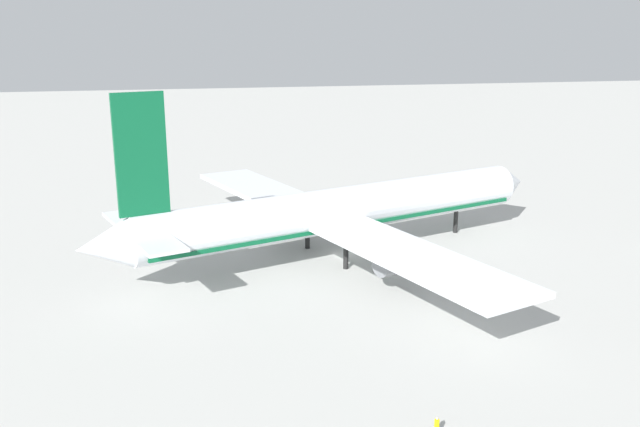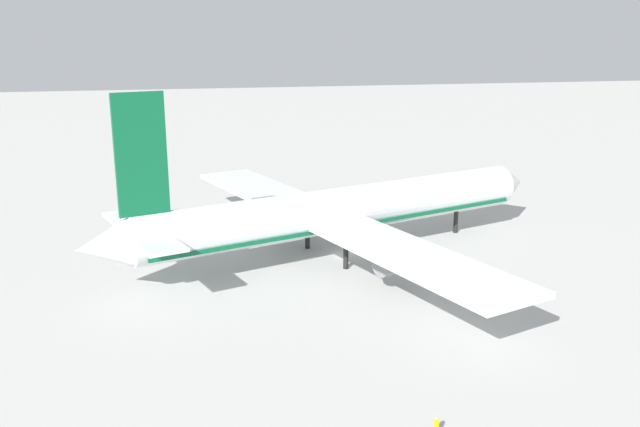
% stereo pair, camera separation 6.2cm
% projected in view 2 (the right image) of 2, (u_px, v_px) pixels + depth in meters
% --- Properties ---
extents(ground_plane, '(600.00, 600.00, 0.00)m').
position_uv_depth(ground_plane, '(344.00, 254.00, 94.53)').
color(ground_plane, '#B2B2AD').
extents(airliner, '(69.10, 69.82, 23.92)m').
position_uv_depth(airliner, '(336.00, 211.00, 92.16)').
color(airliner, silver).
rests_on(airliner, ground).
extents(ground_worker_0, '(0.52, 0.52, 1.61)m').
position_uv_depth(ground_worker_0, '(436.00, 426.00, 51.78)').
color(ground_worker_0, black).
rests_on(ground_worker_0, ground).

